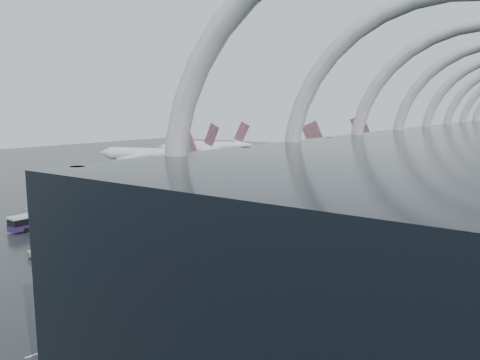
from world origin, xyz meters
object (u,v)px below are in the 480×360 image
Objects in this scene: bus_row_near_d at (112,202)px; gse_cart_belly_b at (364,206)px; van_curve_c at (208,296)px; airliner_main at (261,183)px; jet_remote_mid at (189,150)px; gse_cart_belly_e at (299,201)px; bus_row_near_a at (78,196)px; gse_cart_belly_c at (277,207)px; bus_row_far_c at (41,219)px; jet_remote_west at (144,154)px; floodlight_mast at (189,137)px; van_curve_a at (42,254)px; airliner_gate_b at (378,165)px; van_curve_b at (77,254)px; bus_row_near_c at (101,200)px; airliner_gate_c at (414,153)px; gse_cart_belly_d at (368,213)px; bus_row_near_b at (86,200)px; gse_cart_belly_a at (312,209)px; jet_remote_far at (216,146)px.

bus_row_near_d is 5.39× the size of gse_cart_belly_b.
airliner_main is at bearing 100.45° from van_curve_c.
gse_cart_belly_e is at bearing 147.19° from jet_remote_mid.
airliner_main is 60.90m from van_curve_c.
gse_cart_belly_c is (44.66, 22.99, -1.31)m from bus_row_near_a.
bus_row_near_d is 19.70m from bus_row_far_c.
jet_remote_mid is at bearing 137.27° from airliner_main.
jet_remote_west reaches higher than bus_row_near_d.
van_curve_c is 0.17× the size of floodlight_mast.
van_curve_a is at bearing -112.50° from gse_cart_belly_b.
airliner_gate_b reaches higher than bus_row_near_d.
van_curve_b is 1.99× the size of gse_cart_belly_b.
gse_cart_belly_b is at bearing -39.54° from bus_row_far_c.
airliner_gate_b is 4.35× the size of bus_row_near_c.
airliner_gate_b is at bearing -24.02° from bus_row_near_c.
gse_cart_belly_c is (-1.45, -108.13, -4.83)m from airliner_gate_c.
gse_cart_belly_d is at bearing -15.71° from van_curve_a.
gse_cart_belly_e is (44.91, 33.54, -1.34)m from bus_row_near_a.
van_curve_b is 50.46m from gse_cart_belly_c.
gse_cart_belly_b is (108.55, -30.52, -4.07)m from jet_remote_west.
gse_cart_belly_c is at bearing -141.98° from gse_cart_belly_b.
gse_cart_belly_c is at bearing 42.70° from van_curve_b.
bus_row_near_d is 0.98× the size of bus_row_far_c.
jet_remote_west reaches higher than bus_row_near_c.
gse_cart_belly_c is at bearing 26.70° from floodlight_mast.
van_curve_c is (32.06, 2.64, -0.09)m from van_curve_a.
bus_row_near_b is (4.26, -0.77, -0.25)m from bus_row_near_a.
gse_cart_belly_a is (5.14, -57.79, -4.34)m from airliner_gate_b.
gse_cart_belly_b is 1.13× the size of gse_cart_belly_c.
airliner_gate_b is (9.43, 57.62, -0.44)m from airliner_main.
van_curve_c is at bearing -88.75° from airliner_gate_c.
airliner_main is at bearing 155.05° from gse_cart_belly_c.
jet_remote_far is 3.02× the size of bus_row_far_c.
bus_row_near_c is (55.11, -93.37, -2.81)m from jet_remote_mid.
gse_cart_belly_a is (14.57, -0.17, -4.77)m from airliner_main.
airliner_gate_b is 74.54m from floodlight_mast.
bus_row_near_a is 45.51m from van_curve_a.
airliner_gate_c is 1.51× the size of jet_remote_mid.
jet_remote_far is at bearing 143.22° from gse_cart_belly_b.
jet_remote_west is at bearing 51.21° from van_curve_a.
van_curve_b is (-0.33, -53.05, -4.60)m from airliner_main.
gse_cart_belly_d is at bearing -67.08° from bus_row_near_a.
airliner_main is 5.06× the size of bus_row_near_d.
gse_cart_belly_a is at bearing -130.57° from gse_cart_belly_b.
floodlight_mast reaches higher than gse_cart_belly_d.
airliner_main is 129.27m from jet_remote_far.
gse_cart_belly_a is (99.23, -67.87, -3.91)m from jet_remote_mid.
bus_row_near_a is 1.11× the size of bus_row_near_d.
jet_remote_mid reaches higher than bus_row_near_a.
jet_remote_west is 147.36m from van_curve_c.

